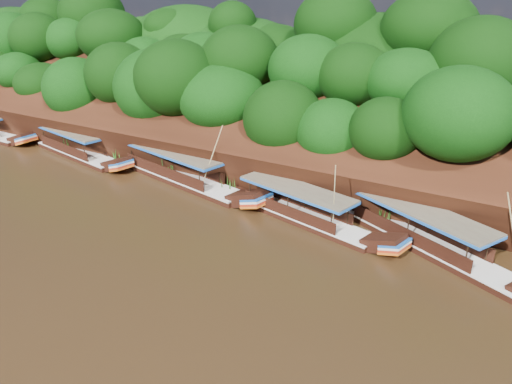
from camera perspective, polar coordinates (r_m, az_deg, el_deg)
ground at (r=32.02m, az=-1.88°, el=-7.71°), size 160.00×160.00×0.00m
riverbank at (r=50.39m, az=12.17°, el=5.64°), size 120.00×30.06×19.40m
boat_0 at (r=34.40m, az=20.02°, el=-5.80°), size 15.23×8.89×6.67m
boat_1 at (r=36.46m, az=6.38°, el=-2.88°), size 14.18×5.20×5.90m
boat_2 at (r=43.96m, az=-7.90°, el=1.68°), size 17.51×5.80×6.49m
boat_3 at (r=53.28m, az=-19.28°, el=4.32°), size 14.69×4.86×3.09m
reeds at (r=40.67m, az=0.70°, el=0.60°), size 48.04×2.47×2.15m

